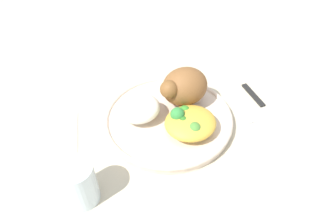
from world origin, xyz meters
TOP-DOWN VIEW (x-y plane):
  - ground_plane at (0.00, 0.00)m, footprint 2.00×2.00m
  - plate at (0.00, 0.00)m, footprint 0.26×0.26m
  - roasted_chicken at (-0.05, -0.03)m, footprint 0.11×0.08m
  - rice_pile at (0.05, -0.02)m, footprint 0.08×0.07m
  - mac_cheese_with_broccoli at (-0.02, 0.05)m, footprint 0.10×0.09m
  - fork at (-0.16, 0.01)m, footprint 0.02×0.14m
  - knife at (-0.21, 0.04)m, footprint 0.02×0.19m
  - water_glass at (0.20, 0.10)m, footprint 0.06×0.06m
  - napkin at (0.21, -0.05)m, footprint 0.10×0.13m

SIDE VIEW (x-z plane):
  - ground_plane at x=0.00m, z-range 0.00..0.00m
  - napkin at x=0.21m, z-range 0.00..0.00m
  - fork at x=-0.16m, z-range 0.00..0.01m
  - knife at x=-0.21m, z-range 0.00..0.01m
  - plate at x=0.00m, z-range 0.00..0.02m
  - mac_cheese_with_broccoli at x=-0.02m, z-range 0.02..0.06m
  - water_glass at x=0.20m, z-range 0.00..0.08m
  - rice_pile at x=0.05m, z-range 0.02..0.07m
  - roasted_chicken at x=-0.05m, z-range 0.02..0.10m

